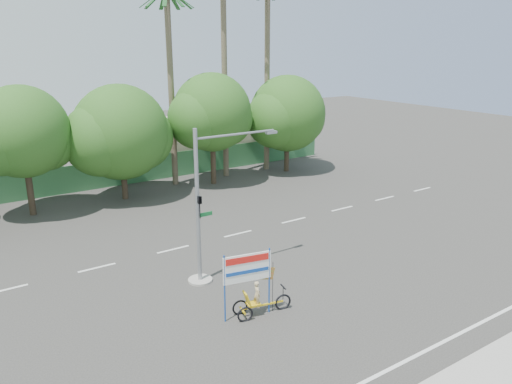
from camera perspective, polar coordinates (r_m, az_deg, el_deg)
ground at (r=21.42m, az=4.83°, el=-12.45°), size 120.00×120.00×0.00m
fence at (r=39.05m, az=-15.13°, el=2.21°), size 38.00×0.08×2.00m
building_right at (r=45.91m, az=-7.59°, el=5.79°), size 14.00×8.00×3.60m
tree_left at (r=33.29m, az=-25.20°, el=5.90°), size 6.66×5.60×8.07m
tree_center at (r=34.75m, az=-15.30°, el=6.30°), size 7.62×6.40×7.85m
tree_right at (r=37.40m, az=-5.11°, el=8.73°), size 6.90×5.80×8.36m
tree_far_right at (r=41.27m, az=3.55°, el=8.68°), size 7.38×6.20×7.94m
palm_tall at (r=39.35m, az=-3.69°, el=16.79°), size 3.73×3.79×17.45m
palm_mid at (r=41.52m, az=1.29°, el=15.35°), size 3.73×3.79×15.45m
palm_short at (r=37.32m, az=-9.81°, el=14.13°), size 3.73×3.79×14.45m
traffic_signal at (r=22.15m, az=-5.91°, el=-3.15°), size 4.72×1.10×7.00m
trike_billboard at (r=19.90m, az=-0.25°, el=-11.07°), size 2.83×0.97×2.83m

